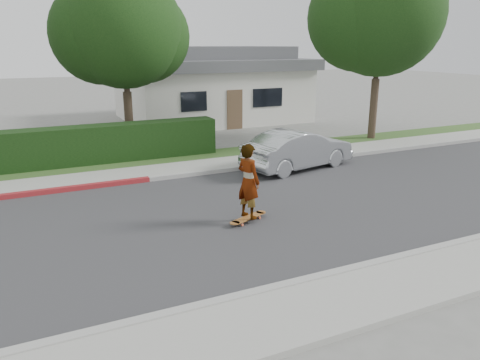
% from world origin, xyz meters
% --- Properties ---
extents(ground, '(120.00, 120.00, 0.00)m').
position_xyz_m(ground, '(0.00, 0.00, 0.00)').
color(ground, slate).
rests_on(ground, ground).
extents(road, '(60.00, 8.00, 0.01)m').
position_xyz_m(road, '(0.00, 0.00, 0.01)').
color(road, '#2D2D30').
rests_on(road, ground).
extents(curb_near, '(60.00, 0.20, 0.15)m').
position_xyz_m(curb_near, '(0.00, -4.10, 0.07)').
color(curb_near, '#9E9E99').
rests_on(curb_near, ground).
extents(sidewalk_near, '(60.00, 1.60, 0.12)m').
position_xyz_m(sidewalk_near, '(0.00, -5.00, 0.06)').
color(sidewalk_near, gray).
rests_on(sidewalk_near, ground).
extents(curb_far, '(60.00, 0.20, 0.15)m').
position_xyz_m(curb_far, '(0.00, 4.10, 0.07)').
color(curb_far, '#9E9E99').
rests_on(curb_far, ground).
extents(sidewalk_far, '(60.00, 1.60, 0.12)m').
position_xyz_m(sidewalk_far, '(0.00, 5.00, 0.06)').
color(sidewalk_far, gray).
rests_on(sidewalk_far, ground).
extents(planting_strip, '(60.00, 1.60, 0.10)m').
position_xyz_m(planting_strip, '(0.00, 6.60, 0.05)').
color(planting_strip, '#2D4C1E').
rests_on(planting_strip, ground).
extents(hedge, '(15.00, 1.00, 1.50)m').
position_xyz_m(hedge, '(-3.00, 7.20, 0.75)').
color(hedge, black).
rests_on(hedge, ground).
extents(tree_center, '(5.66, 4.84, 7.44)m').
position_xyz_m(tree_center, '(1.49, 9.19, 4.90)').
color(tree_center, '#33261C').
rests_on(tree_center, ground).
extents(tree_right, '(6.32, 5.60, 8.56)m').
position_xyz_m(tree_right, '(12.49, 6.69, 5.63)').
color(tree_right, '#33261C').
rests_on(tree_right, ground).
extents(house, '(10.60, 8.60, 4.30)m').
position_xyz_m(house, '(8.00, 16.00, 2.10)').
color(house, beige).
rests_on(house, ground).
extents(skateboard, '(1.28, 0.74, 0.12)m').
position_xyz_m(skateboard, '(2.37, -0.66, 0.11)').
color(skateboard, '#D05A39').
rests_on(skateboard, ground).
extents(skateboarder, '(0.66, 0.81, 1.94)m').
position_xyz_m(skateboarder, '(2.37, -0.66, 1.10)').
color(skateboarder, white).
rests_on(skateboarder, skateboard).
extents(car_silver, '(4.61, 2.41, 1.45)m').
position_xyz_m(car_silver, '(6.42, 3.42, 0.72)').
color(car_silver, '#B9BDC1').
rests_on(car_silver, ground).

